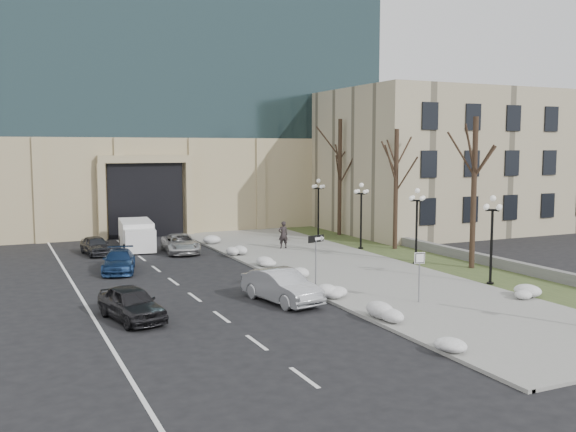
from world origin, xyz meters
name	(u,v)px	position (x,y,z in m)	size (l,w,h in m)	color
ground	(433,336)	(0.00, 0.00, 0.00)	(160.00, 160.00, 0.00)	black
sidewalk	(336,266)	(3.50, 14.00, 0.06)	(9.00, 40.00, 0.12)	gray
curb	(267,272)	(-1.00, 14.00, 0.07)	(0.30, 40.00, 0.14)	gray
grass_strip	(423,259)	(10.00, 14.00, 0.05)	(4.00, 40.00, 0.10)	#354422
stone_wall	(430,248)	(12.00, 16.00, 0.35)	(0.50, 30.00, 0.70)	gray
office_tower	(136,29)	(-2.01, 43.58, 18.49)	(40.00, 24.70, 36.00)	tan
classical_building	(439,161)	(22.00, 27.98, 6.00)	(22.00, 18.12, 12.00)	tan
car_a	(131,303)	(-10.08, 7.12, 0.72)	(1.70, 4.22, 1.44)	black
car_b	(282,286)	(-3.10, 7.30, 0.77)	(1.63, 4.68, 1.54)	#B5B8BE
car_c	(119,261)	(-8.67, 18.00, 0.64)	(1.79, 4.39, 1.27)	navy
car_d	(181,243)	(-3.58, 23.16, 0.65)	(2.15, 4.66, 1.30)	#B4B4B4
car_e	(96,245)	(-8.99, 24.77, 0.64)	(1.50, 3.74, 1.27)	#323338
pedestrian	(283,235)	(3.36, 21.38, 1.08)	(0.70, 0.46, 1.93)	black
box_truck	(137,235)	(-5.91, 26.40, 0.94)	(2.76, 6.32, 1.95)	silver
one_way_sign	(319,245)	(-0.56, 8.46, 2.39)	(1.08, 0.45, 2.89)	slate
keep_sign	(419,266)	(2.46, 4.24, 1.80)	(0.52, 0.12, 2.44)	slate
snow_clump_a	(458,348)	(-0.72, -2.37, 0.30)	(1.10, 1.60, 0.36)	white
snow_clump_b	(381,316)	(-0.82, 2.39, 0.30)	(1.10, 1.60, 0.36)	white
snow_clump_c	(337,295)	(-0.64, 6.44, 0.30)	(1.10, 1.60, 0.36)	white
snow_clump_d	(295,275)	(-0.43, 11.48, 0.30)	(1.10, 1.60, 0.36)	white
snow_clump_e	(260,263)	(-0.70, 15.83, 0.30)	(1.10, 1.60, 0.36)	white
snow_clump_f	(235,252)	(-0.66, 20.37, 0.30)	(1.10, 1.60, 0.36)	white
snow_clump_g	(213,241)	(-0.52, 25.39, 0.30)	(1.10, 1.60, 0.36)	white
snow_clump_h	(521,293)	(7.52, 3.05, 0.30)	(1.10, 1.60, 0.36)	white
lamppost_a	(492,228)	(8.30, 6.00, 3.07)	(1.18, 1.18, 4.76)	black
lamppost_b	(417,216)	(8.30, 12.50, 3.07)	(1.18, 1.18, 4.76)	black
lamppost_c	(361,207)	(8.30, 19.00, 3.07)	(1.18, 1.18, 4.76)	black
lamppost_d	(318,200)	(8.30, 25.50, 3.07)	(1.18, 1.18, 4.76)	black
tree_near	(474,171)	(10.50, 10.00, 5.83)	(3.20, 3.20, 9.00)	black
tree_mid	(396,172)	(10.50, 18.00, 5.50)	(3.20, 3.20, 8.50)	black
tree_far	(340,161)	(10.50, 26.00, 6.15)	(3.20, 3.20, 9.50)	black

